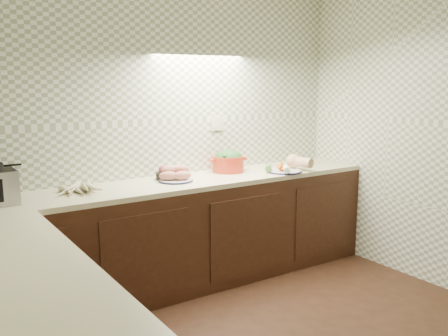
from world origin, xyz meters
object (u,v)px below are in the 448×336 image
dutch_oven (228,161)px  veg_plate (288,165)px  sweet_potato_plate (175,175)px  parsnip_pile (80,188)px  onion_bowl (165,174)px

dutch_oven → veg_plate: (0.48, -0.27, -0.04)m
sweet_potato_plate → veg_plate: size_ratio=0.70×
sweet_potato_plate → veg_plate: 1.08m
sweet_potato_plate → dutch_oven: bearing=10.6°
parsnip_pile → onion_bowl: onion_bowl is taller
parsnip_pile → onion_bowl: bearing=6.2°
onion_bowl → dutch_oven: dutch_oven is taller
sweet_potato_plate → dutch_oven: (0.60, 0.11, 0.05)m
onion_bowl → veg_plate: veg_plate is taller
onion_bowl → veg_plate: size_ratio=0.38×
sweet_potato_plate → dutch_oven: dutch_oven is taller
veg_plate → dutch_oven: bearing=150.7°
sweet_potato_plate → veg_plate: (1.07, -0.16, 0.00)m
sweet_potato_plate → veg_plate: bearing=-8.3°
parsnip_pile → dutch_oven: bearing=3.4°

